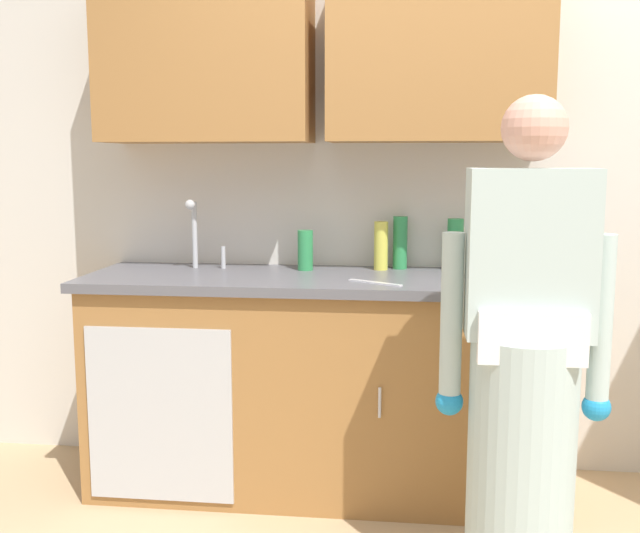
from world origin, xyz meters
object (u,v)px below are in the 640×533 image
person_at_sink (523,393)px  bottle_water_tall (400,243)px  bottle_soap (305,250)px  cup_by_sink (528,273)px  sink (195,276)px  knife_on_counter (375,283)px  bottle_dish_liquid (455,245)px  bottle_cleaner_spray (381,246)px

person_at_sink → bottle_water_tall: 1.12m
bottle_soap → cup_by_sink: (0.92, -0.26, -0.05)m
cup_by_sink → bottle_water_tall: bearing=144.8°
person_at_sink → sink: bearing=149.5°
knife_on_counter → cup_by_sink: bearing=-144.1°
bottle_dish_liquid → bottle_cleaner_spray: bearing=-176.6°
bottle_soap → knife_on_counter: 0.46m
bottle_dish_liquid → bottle_cleaner_spray: (-0.33, -0.02, -0.01)m
bottle_water_tall → bottle_cleaner_spray: size_ratio=1.10×
sink → bottle_dish_liquid: 1.15m
sink → bottle_dish_liquid: size_ratio=2.18×
person_at_sink → bottle_soap: bearing=132.6°
bottle_dish_liquid → bottle_soap: bearing=-174.2°
sink → bottle_cleaner_spray: size_ratio=2.32×
cup_by_sink → bottle_dish_liquid: bearing=128.4°
knife_on_counter → person_at_sink: bearing=161.6°
sink → bottle_water_tall: 0.92m
person_at_sink → bottle_cleaner_spray: 1.12m
sink → cup_by_sink: 1.39m
sink → knife_on_counter: 0.81m
bottle_dish_liquid → knife_on_counter: bearing=-130.9°
bottle_cleaner_spray → knife_on_counter: bottle_cleaner_spray is taller
sink → cup_by_sink: size_ratio=5.95×
sink → bottle_cleaner_spray: sink is taller
cup_by_sink → knife_on_counter: (-0.60, -0.06, -0.04)m
cup_by_sink → knife_on_counter: 0.60m
sink → bottle_dish_liquid: bearing=10.3°
bottle_water_tall → bottle_dish_liquid: size_ratio=1.03×
bottle_soap → person_at_sink: bearing=-47.4°
sink → bottle_soap: size_ratio=2.82×
bottle_soap → sink: bearing=-163.7°
person_at_sink → bottle_cleaner_spray: (-0.49, 0.94, 0.36)m
bottle_soap → bottle_dish_liquid: 0.66m
person_at_sink → bottle_water_tall: (-0.40, 0.98, 0.37)m
bottle_soap → bottle_water_tall: bearing=12.3°
bottle_water_tall → bottle_cleaner_spray: 0.09m
person_at_sink → bottle_soap: size_ratio=9.14×
cup_by_sink → bottle_soap: bearing=164.0°
sink → cup_by_sink: sink is taller
bottle_water_tall → bottle_dish_liquid: bearing=-5.5°
person_at_sink → bottle_dish_liquid: bearing=99.6°
bottle_water_tall → knife_on_counter: bearing=-102.8°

